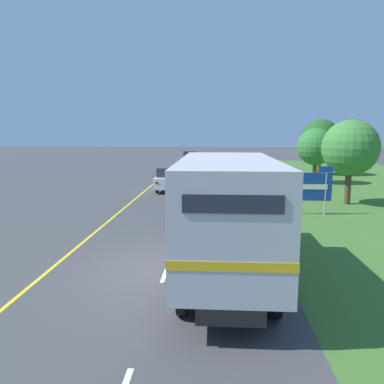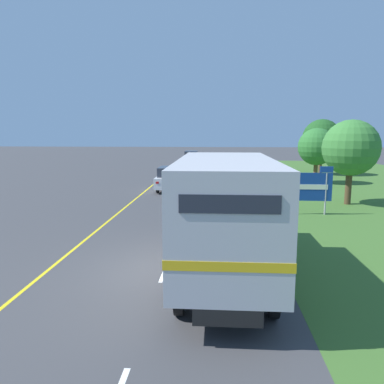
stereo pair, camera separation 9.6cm
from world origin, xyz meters
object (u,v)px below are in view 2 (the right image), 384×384
object	(u,v)px
roadside_tree_far	(322,138)
lead_car_silver_ahead	(191,158)
roadside_tree_near	(351,148)
delineator_post	(282,227)
lead_car_grey_ahead	(220,166)
roadside_tree_mid	(317,147)
lead_car_white	(170,178)
horse_trailer_truck	(225,210)
highway_sign	(313,187)

from	to	relation	value
roadside_tree_far	lead_car_silver_ahead	bearing A→B (deg)	146.74
lead_car_silver_ahead	roadside_tree_far	bearing A→B (deg)	-33.26
roadside_tree_near	roadside_tree_far	distance (m)	16.37
lead_car_silver_ahead	delineator_post	world-z (taller)	lead_car_silver_ahead
roadside_tree_far	lead_car_grey_ahead	bearing A→B (deg)	-168.81
delineator_post	lead_car_silver_ahead	bearing A→B (deg)	100.26
delineator_post	roadside_tree_mid	bearing A→B (deg)	71.75
lead_car_grey_ahead	roadside_tree_mid	distance (m)	9.56
lead_car_silver_ahead	roadside_tree_far	world-z (taller)	roadside_tree_far
lead_car_white	delineator_post	size ratio (longest dim) A/B	4.47
lead_car_white	lead_car_grey_ahead	world-z (taller)	lead_car_grey_ahead
lead_car_grey_ahead	roadside_tree_near	bearing A→B (deg)	-61.64
roadside_tree_near	roadside_tree_far	world-z (taller)	roadside_tree_far
horse_trailer_truck	roadside_tree_near	world-z (taller)	roadside_tree_near
lead_car_silver_ahead	delineator_post	xyz separation A→B (m)	(5.99, -33.12, -0.47)
highway_sign	delineator_post	bearing A→B (deg)	-116.33
horse_trailer_truck	lead_car_grey_ahead	xyz separation A→B (m)	(0.04, 26.06, -1.05)
highway_sign	roadside_tree_mid	distance (m)	13.13
horse_trailer_truck	delineator_post	size ratio (longest dim) A/B	9.19
lead_car_silver_ahead	roadside_tree_near	xyz separation A→B (m)	(11.25, -25.26, 2.41)
roadside_tree_mid	delineator_post	bearing A→B (deg)	-108.25
lead_car_grey_ahead	roadside_tree_near	distance (m)	16.24
lead_car_white	roadside_tree_near	size ratio (longest dim) A/B	0.84
lead_car_silver_ahead	roadside_tree_far	size ratio (longest dim) A/B	0.80
roadside_tree_near	delineator_post	bearing A→B (deg)	-123.80
horse_trailer_truck	roadside_tree_near	bearing A→B (deg)	57.28
lead_car_white	roadside_tree_far	bearing A→B (deg)	39.29
roadside_tree_far	roadside_tree_near	bearing A→B (deg)	-99.22
lead_car_white	delineator_post	world-z (taller)	lead_car_white
lead_car_grey_ahead	roadside_tree_near	xyz separation A→B (m)	(7.63, -14.13, 2.42)
lead_car_white	lead_car_grey_ahead	bearing A→B (deg)	68.14
highway_sign	lead_car_white	bearing A→B (deg)	137.77
lead_car_grey_ahead	roadside_tree_mid	world-z (taller)	roadside_tree_mid
lead_car_grey_ahead	delineator_post	bearing A→B (deg)	-83.85
horse_trailer_truck	lead_car_silver_ahead	size ratio (longest dim) A/B	1.93
horse_trailer_truck	lead_car_silver_ahead	distance (m)	37.38
roadside_tree_near	roadside_tree_mid	bearing A→B (deg)	87.20
horse_trailer_truck	roadside_tree_mid	world-z (taller)	roadside_tree_mid
horse_trailer_truck	lead_car_white	xyz separation A→B (m)	(-3.76, 16.60, -1.11)
lead_car_white	roadside_tree_far	distance (m)	18.36
lead_car_grey_ahead	lead_car_white	bearing A→B (deg)	-111.86
lead_car_white	roadside_tree_far	size ratio (longest dim) A/B	0.75
horse_trailer_truck	roadside_tree_mid	distance (m)	22.96
lead_car_white	lead_car_silver_ahead	bearing A→B (deg)	89.52
lead_car_silver_ahead	highway_sign	world-z (taller)	highway_sign
horse_trailer_truck	lead_car_white	bearing A→B (deg)	102.76
roadside_tree_near	delineator_post	distance (m)	9.89
delineator_post	horse_trailer_truck	bearing A→B (deg)	-120.57
lead_car_grey_ahead	delineator_post	distance (m)	22.12
lead_car_grey_ahead	roadside_tree_far	bearing A→B (deg)	11.19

